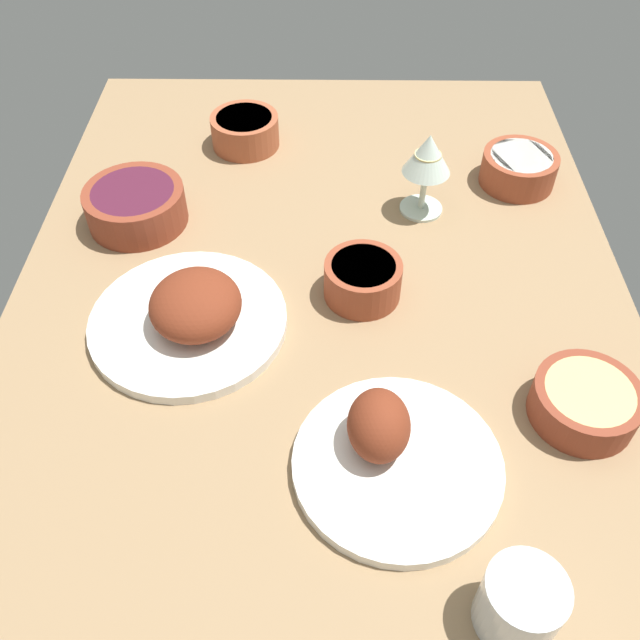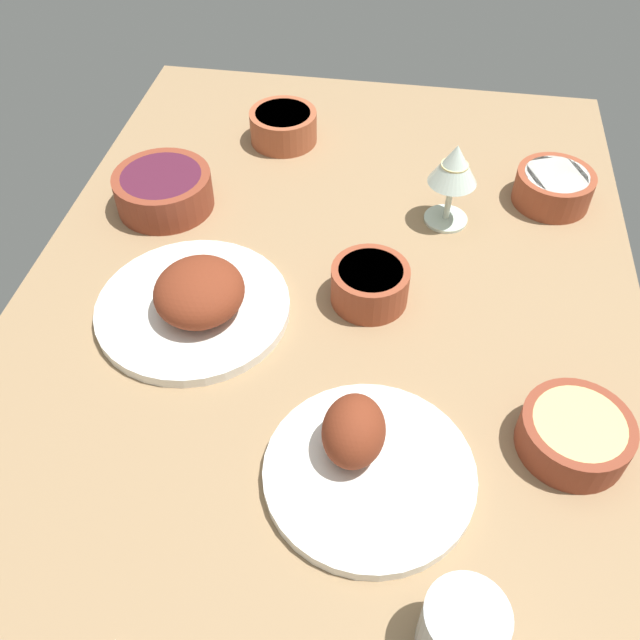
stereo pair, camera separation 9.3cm
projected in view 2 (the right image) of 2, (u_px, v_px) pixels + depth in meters
dining_table at (320, 339)px, 95.56cm from camera, size 140.00×90.00×4.00cm
plate_near_viewer at (196, 300)px, 94.08cm from camera, size 27.26×27.26×8.35cm
plate_far_side at (364, 459)px, 77.61cm from camera, size 24.46×24.46×8.81cm
bowl_onions at (164, 189)px, 110.55cm from camera, size 15.79×15.79×6.02cm
bowl_cream at (554, 187)px, 111.54cm from camera, size 12.61×12.61×5.46cm
bowl_potatoes at (283, 125)px, 123.93cm from camera, size 12.19×12.19×5.72cm
bowl_pasta at (575, 433)px, 79.45cm from camera, size 13.02×13.02×4.89cm
bowl_soup at (370, 283)px, 95.89cm from camera, size 11.06×11.06×5.73cm
wine_glass at (454, 169)px, 103.06cm from camera, size 7.60×7.60×14.00cm
water_tumbler at (462, 630)px, 63.29cm from camera, size 7.99×7.99×7.92cm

